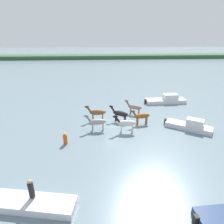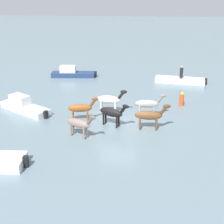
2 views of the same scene
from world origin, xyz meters
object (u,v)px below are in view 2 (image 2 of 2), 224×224
Objects in this scene: boat_launch_far at (72,74)px; buoy_channel_marker at (182,100)px; horse_rear_stallion at (79,124)px; horse_gray_outer at (109,100)px; boat_skiff_near at (24,107)px; person_watcher_seated at (181,72)px; horse_pinto_flank at (112,113)px; horse_lead at (148,104)px; horse_dark_mare at (150,115)px; boat_tender_starboard at (180,81)px; horse_chestnut_trailing at (81,108)px.

boat_launch_far reaches higher than buoy_channel_marker.
horse_rear_stallion is 14.79m from boat_launch_far.
boat_skiff_near is at bearing -172.82° from horse_gray_outer.
horse_rear_stallion is 15.01m from person_watcher_seated.
horse_pinto_flank is 2.52m from horse_gray_outer.
person_watcher_seated is (-6.43, -8.35, 0.15)m from horse_gray_outer.
horse_pinto_flank is at bearing -165.15° from boat_skiff_near.
boat_skiff_near is 15.61m from person_watcher_seated.
horse_lead is 0.96× the size of horse_dark_mare.
horse_gray_outer is 10.71m from boat_tender_starboard.
horse_dark_mare is at bearing 45.12° from horse_rear_stallion.
person_watcher_seated reaches higher than horse_pinto_flank.
horse_dark_mare is 2.02× the size of buoy_channel_marker.
horse_chestnut_trailing is 2.69m from horse_rear_stallion.
horse_gray_outer reaches higher than horse_chestnut_trailing.
horse_dark_mare is at bearing 82.83° from boat_tender_starboard.
horse_lead is (-2.47, -1.94, -0.01)m from horse_pinto_flank.
horse_lead is 0.49× the size of boat_skiff_near.
horse_chestnut_trailing is 4.88m from horse_dark_mare.
horse_pinto_flank is 6.82m from buoy_channel_marker.
horse_gray_outer is at bearing 52.41° from person_watcher_seated.
horse_pinto_flank reaches higher than buoy_channel_marker.
horse_chestnut_trailing is 4.94m from boat_skiff_near.
person_watcher_seated is (-3.53, -11.23, 0.15)m from horse_dark_mare.
horse_lead reaches higher than buoy_channel_marker.
horse_chestnut_trailing is 1.93× the size of buoy_channel_marker.
boat_tender_starboard is (-7.89, -12.95, -0.75)m from horse_rear_stallion.
horse_lead is at bearing 40.85° from buoy_channel_marker.
horse_dark_mare is (-2.50, 0.38, 0.03)m from horse_pinto_flank.
boat_skiff_near is 12.36m from buoy_channel_marker.
horse_chestnut_trailing is at bearing 167.20° from horse_dark_mare.
horse_gray_outer is 10.54m from person_watcher_seated.
boat_tender_starboard is at bearing -113.19° from boat_skiff_near.
boat_tender_starboard is 4.31× the size of person_watcher_seated.
person_watcher_seated is (-0.04, 0.20, 0.97)m from boat_tender_starboard.
horse_chestnut_trailing is 0.49× the size of boat_skiff_near.
horse_gray_outer reaches higher than horse_dark_mare.
person_watcher_seated is at bearing 168.58° from boat_launch_far.
boat_skiff_near is at bearing 178.96° from horse_lead.
boat_tender_starboard is 0.99m from person_watcher_seated.
horse_dark_mare reaches higher than boat_tender_starboard.
horse_lead is 13.10m from boat_launch_far.
horse_dark_mare is 15.05m from boat_launch_far.
boat_skiff_near is at bearing 44.26° from boat_tender_starboard.
horse_lead reaches higher than boat_skiff_near.
boat_skiff_near is 10.43m from boat_launch_far.
horse_lead is at bearing 78.67° from boat_tender_starboard.
person_watcher_seated reaches higher than horse_rear_stallion.
horse_lead reaches higher than boat_tender_starboard.
boat_skiff_near is (12.92, 8.86, 0.14)m from boat_tender_starboard.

